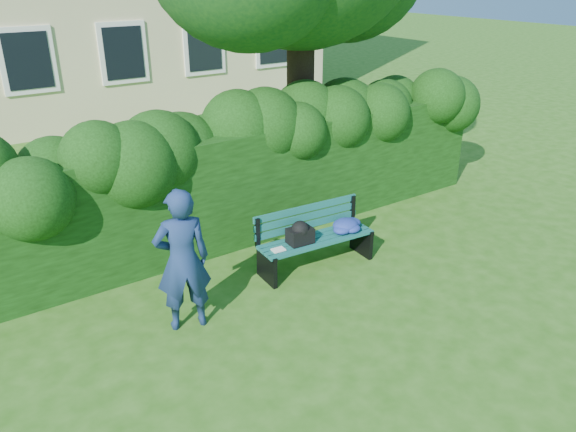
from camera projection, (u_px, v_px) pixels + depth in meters
ground at (313, 294)px, 7.64m from camera, size 80.00×80.00×0.00m
hedge at (230, 186)px, 8.92m from camera, size 10.00×1.00×1.80m
park_bench at (320, 234)px, 8.23m from camera, size 1.80×0.69×0.89m
man_reading at (182, 260)px, 6.63m from camera, size 0.75×0.59×1.81m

